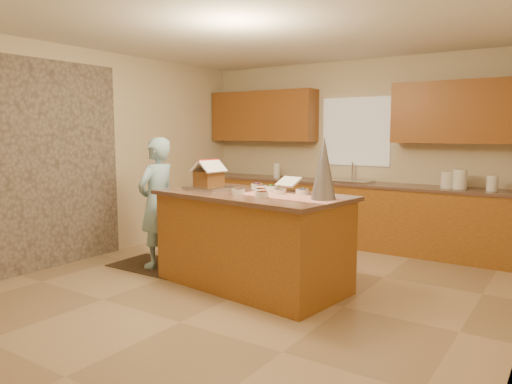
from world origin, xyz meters
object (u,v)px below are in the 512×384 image
Objects in this scene: tinsel_tree at (324,168)px; boy at (157,203)px; island_base at (252,242)px; gingerbread_house at (209,177)px.

boy is (-2.22, 0.02, -0.51)m from tinsel_tree.
island_base is at bearing 176.43° from tinsel_tree.
tinsel_tree is 2.28m from boy.
gingerbread_house is (-1.46, 0.07, -0.16)m from tinsel_tree.
island_base is 1.19m from tinsel_tree.
tinsel_tree is 1.76× the size of gingerbread_house.
gingerbread_house is (-0.60, 0.02, 0.67)m from island_base.
tinsel_tree is at bearing -2.94° from gingerbread_house.
island_base is at bearing -2.05° from gingerbread_house.
island_base is at bearing 88.78° from boy.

